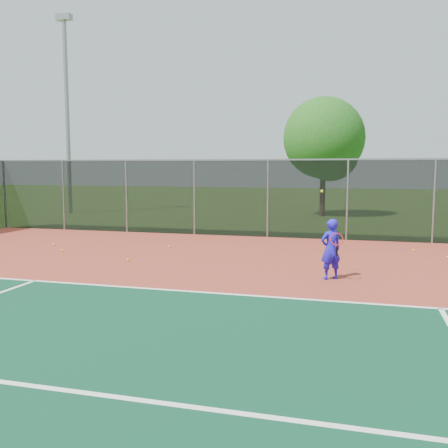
% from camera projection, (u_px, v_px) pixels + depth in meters
% --- Properties ---
extents(ground, '(120.00, 120.00, 0.00)m').
position_uv_depth(ground, '(324.00, 357.00, 7.20)').
color(ground, '#305518').
rests_on(ground, ground).
extents(court_apron, '(30.00, 20.00, 0.02)m').
position_uv_depth(court_apron, '(331.00, 316.00, 9.12)').
color(court_apron, '#9C3927').
rests_on(court_apron, ground).
extents(fence_back, '(30.00, 0.06, 3.03)m').
position_uv_depth(fence_back, '(347.00, 199.00, 18.53)').
color(fence_back, black).
rests_on(fence_back, court_apron).
extents(tennis_player, '(0.64, 0.71, 2.17)m').
position_uv_depth(tennis_player, '(331.00, 249.00, 12.05)').
color(tennis_player, '#1F16D5').
rests_on(tennis_player, court_apron).
extents(practice_ball_1, '(0.07, 0.07, 0.07)m').
position_uv_depth(practice_ball_1, '(62.00, 250.00, 16.10)').
color(practice_ball_1, '#C4EA1B').
rests_on(practice_ball_1, court_apron).
extents(practice_ball_2, '(0.07, 0.07, 0.07)m').
position_uv_depth(practice_ball_2, '(169.00, 246.00, 16.93)').
color(practice_ball_2, '#C4EA1B').
rests_on(practice_ball_2, court_apron).
extents(practice_ball_3, '(0.07, 0.07, 0.07)m').
position_uv_depth(practice_ball_3, '(128.00, 260.00, 14.46)').
color(practice_ball_3, '#C4EA1B').
rests_on(practice_ball_3, court_apron).
extents(practice_ball_4, '(0.07, 0.07, 0.07)m').
position_uv_depth(practice_ball_4, '(54.00, 245.00, 17.31)').
color(practice_ball_4, '#C4EA1B').
rests_on(practice_ball_4, court_apron).
extents(practice_ball_5, '(0.07, 0.07, 0.07)m').
position_uv_depth(practice_ball_5, '(414.00, 250.00, 16.18)').
color(practice_ball_5, '#C4EA1B').
rests_on(practice_ball_5, court_apron).
extents(practice_ball_6, '(0.07, 0.07, 0.07)m').
position_uv_depth(practice_ball_6, '(448.00, 257.00, 14.94)').
color(practice_ball_6, '#C4EA1B').
rests_on(practice_ball_6, court_apron).
extents(floodlight_nw, '(0.90, 0.40, 11.42)m').
position_uv_depth(floodlight_nw, '(67.00, 103.00, 28.94)').
color(floodlight_nw, gray).
rests_on(floodlight_nw, ground).
extents(tree_back_left, '(4.49, 4.49, 6.60)m').
position_uv_depth(tree_back_left, '(325.00, 142.00, 27.48)').
color(tree_back_left, '#321E12').
rests_on(tree_back_left, ground).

